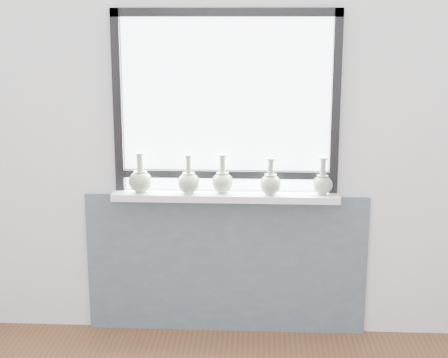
{
  "coord_description": "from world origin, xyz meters",
  "views": [
    {
      "loc": [
        0.2,
        -2.16,
        1.9
      ],
      "look_at": [
        0.0,
        1.55,
        1.02
      ],
      "focal_mm": 55.0,
      "sensor_mm": 36.0,
      "label": 1
    }
  ],
  "objects_px": {
    "vase_a": "(141,180)",
    "vase_d": "(270,183)",
    "windowsill": "(225,196)",
    "vase_e": "(322,183)",
    "vase_c": "(223,181)",
    "vase_b": "(189,182)"
  },
  "relations": [
    {
      "from": "vase_a",
      "to": "vase_c",
      "type": "distance_m",
      "value": 0.48
    },
    {
      "from": "windowsill",
      "to": "vase_a",
      "type": "distance_m",
      "value": 0.5
    },
    {
      "from": "vase_b",
      "to": "vase_e",
      "type": "distance_m",
      "value": 0.77
    },
    {
      "from": "vase_b",
      "to": "windowsill",
      "type": "bearing_deg",
      "value": 5.81
    },
    {
      "from": "vase_e",
      "to": "vase_d",
      "type": "bearing_deg",
      "value": -175.46
    },
    {
      "from": "windowsill",
      "to": "vase_c",
      "type": "relative_size",
      "value": 5.83
    },
    {
      "from": "windowsill",
      "to": "vase_d",
      "type": "height_order",
      "value": "vase_d"
    },
    {
      "from": "vase_c",
      "to": "vase_d",
      "type": "height_order",
      "value": "vase_c"
    },
    {
      "from": "vase_a",
      "to": "vase_e",
      "type": "height_order",
      "value": "vase_a"
    },
    {
      "from": "vase_a",
      "to": "vase_d",
      "type": "height_order",
      "value": "vase_a"
    },
    {
      "from": "vase_d",
      "to": "vase_b",
      "type": "bearing_deg",
      "value": 179.64
    },
    {
      "from": "vase_d",
      "to": "vase_c",
      "type": "bearing_deg",
      "value": 174.26
    },
    {
      "from": "vase_e",
      "to": "vase_a",
      "type": "bearing_deg",
      "value": -179.26
    },
    {
      "from": "windowsill",
      "to": "vase_e",
      "type": "height_order",
      "value": "vase_e"
    },
    {
      "from": "windowsill",
      "to": "vase_c",
      "type": "xyz_separation_m",
      "value": [
        -0.02,
        0.0,
        0.09
      ]
    },
    {
      "from": "vase_b",
      "to": "vase_e",
      "type": "height_order",
      "value": "vase_b"
    },
    {
      "from": "vase_c",
      "to": "vase_e",
      "type": "distance_m",
      "value": 0.58
    },
    {
      "from": "windowsill",
      "to": "vase_b",
      "type": "distance_m",
      "value": 0.23
    },
    {
      "from": "windowsill",
      "to": "vase_d",
      "type": "distance_m",
      "value": 0.28
    },
    {
      "from": "windowsill",
      "to": "vase_e",
      "type": "relative_size",
      "value": 6.08
    },
    {
      "from": "vase_c",
      "to": "vase_d",
      "type": "relative_size",
      "value": 1.06
    },
    {
      "from": "windowsill",
      "to": "vase_e",
      "type": "distance_m",
      "value": 0.57
    }
  ]
}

